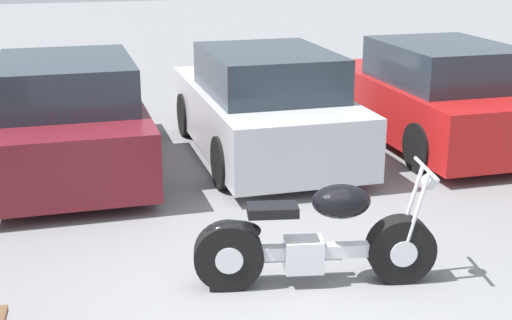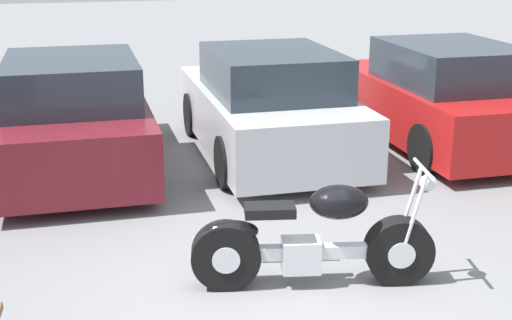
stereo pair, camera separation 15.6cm
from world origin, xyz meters
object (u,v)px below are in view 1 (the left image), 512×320
Objects in this scene: motorcycle at (314,240)px; parked_car_silver at (264,107)px; parked_car_maroon at (69,119)px; parked_car_red at (436,97)px.

motorcycle is 0.53× the size of parked_car_silver.
parked_car_maroon is at bearing 179.16° from parked_car_silver.
parked_car_maroon is at bearing 116.53° from motorcycle.
parked_car_silver is 1.00× the size of parked_car_red.
parked_car_red is (3.33, 3.85, 0.28)m from motorcycle.
motorcycle is 0.53× the size of parked_car_red.
parked_car_maroon and parked_car_silver have the same top height.
parked_car_maroon reaches higher than motorcycle.
parked_car_silver is 2.65m from parked_car_red.
parked_car_red is (5.31, -0.10, 0.00)m from parked_car_maroon.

